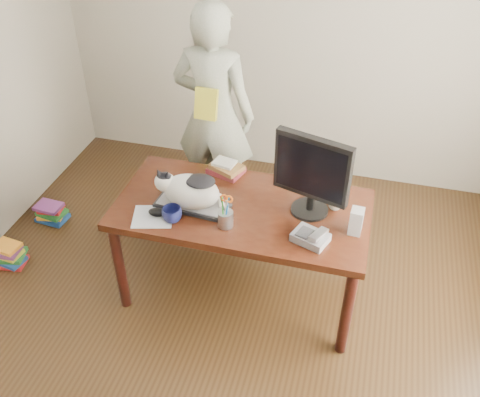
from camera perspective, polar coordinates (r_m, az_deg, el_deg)
name	(u,v)px	position (r m, az deg, el deg)	size (l,w,h in m)	color
room	(210,183)	(2.55, -3.21, 1.71)	(4.50, 4.50, 4.50)	black
desk	(245,217)	(3.52, 0.54, -1.98)	(1.60, 0.80, 0.75)	black
keyboard	(192,205)	(3.37, -5.10, -0.73)	(0.48, 0.22, 0.03)	black
cat	(189,190)	(3.30, -5.46, 0.94)	(0.46, 0.25, 0.26)	white
monitor	(312,172)	(3.17, 7.68, 2.79)	(0.47, 0.29, 0.54)	black
pen_cup	(226,217)	(3.18, -1.54, -2.01)	(0.10, 0.10, 0.24)	#9A9A9F
mousepad	(153,217)	(3.33, -9.26, -1.91)	(0.29, 0.28, 0.01)	silver
mouse	(157,212)	(3.32, -8.85, -1.46)	(0.13, 0.10, 0.04)	black
coffee_mug	(172,214)	(3.26, -7.28, -1.70)	(0.12, 0.12, 0.10)	#0E1138
phone	(311,237)	(3.13, 7.60, -4.09)	(0.24, 0.20, 0.09)	slate
speaker	(356,221)	(3.20, 12.28, -2.38)	(0.08, 0.09, 0.17)	#A2A1A4
baseball	(335,204)	(3.37, 10.13, -0.60)	(0.08, 0.08, 0.08)	beige
book_stack	(226,168)	(3.65, -1.50, 3.25)	(0.27, 0.23, 0.09)	#54161D
calculator	(329,186)	(3.55, 9.44, 1.30)	(0.17, 0.20, 0.05)	slate
person	(214,115)	(4.12, -2.80, 8.92)	(0.64, 0.42, 1.75)	beige
held_book	(206,104)	(3.90, -3.63, 10.03)	(0.17, 0.11, 0.23)	gold
book_pile_a	(8,255)	(4.36, -23.50, -5.53)	(0.27, 0.22, 0.18)	red
book_pile_b	(51,212)	(4.67, -19.49, -1.41)	(0.26, 0.20, 0.15)	#184395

